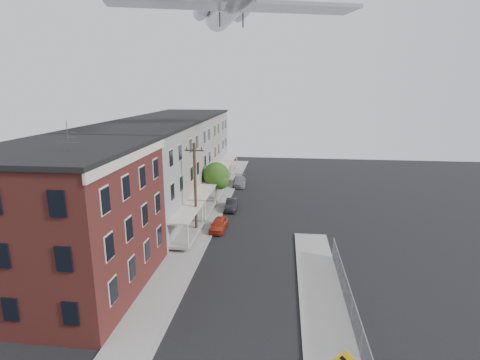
% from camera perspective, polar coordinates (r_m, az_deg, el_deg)
% --- Properties ---
extents(sidewalk_left, '(3.00, 62.00, 0.12)m').
position_cam_1_polar(sidewalk_left, '(42.80, -4.67, -5.11)').
color(sidewalk_left, gray).
rests_on(sidewalk_left, ground).
extents(sidewalk_right, '(3.00, 26.00, 0.12)m').
position_cam_1_polar(sidewalk_right, '(25.92, 12.67, -19.02)').
color(sidewalk_right, gray).
rests_on(sidewalk_right, ground).
extents(curb_left, '(0.15, 62.00, 0.14)m').
position_cam_1_polar(curb_left, '(42.54, -2.75, -5.19)').
color(curb_left, gray).
rests_on(curb_left, ground).
extents(curb_right, '(0.15, 26.00, 0.14)m').
position_cam_1_polar(curb_right, '(25.79, 9.29, -19.00)').
color(curb_right, gray).
rests_on(curb_right, ground).
extents(corner_building, '(10.31, 12.30, 12.15)m').
position_cam_1_polar(corner_building, '(28.35, -24.92, -5.60)').
color(corner_building, '#341410').
rests_on(corner_building, ground).
extents(row_house_a, '(11.98, 7.00, 10.30)m').
position_cam_1_polar(row_house_a, '(36.38, -17.20, -0.82)').
color(row_house_a, slate).
rests_on(row_house_a, ground).
extents(row_house_b, '(11.98, 7.00, 10.30)m').
position_cam_1_polar(row_house_b, '(42.69, -13.48, 1.56)').
color(row_house_b, gray).
rests_on(row_house_b, ground).
extents(row_house_c, '(11.98, 7.00, 10.30)m').
position_cam_1_polar(row_house_c, '(49.19, -10.73, 3.32)').
color(row_house_c, slate).
rests_on(row_house_c, ground).
extents(row_house_d, '(11.98, 7.00, 10.30)m').
position_cam_1_polar(row_house_d, '(55.80, -8.62, 4.65)').
color(row_house_d, gray).
rests_on(row_house_d, ground).
extents(row_house_e, '(11.98, 7.00, 10.30)m').
position_cam_1_polar(row_house_e, '(62.51, -6.95, 5.70)').
color(row_house_e, slate).
rests_on(row_house_e, ground).
extents(chainlink_fence, '(0.06, 18.06, 1.90)m').
position_cam_1_polar(chainlink_fence, '(24.80, 16.67, -18.38)').
color(chainlink_fence, gray).
rests_on(chainlink_fence, ground).
extents(utility_pole, '(1.80, 0.26, 9.00)m').
position_cam_1_polar(utility_pole, '(35.86, -6.83, -1.24)').
color(utility_pole, black).
rests_on(utility_pole, ground).
extents(street_tree, '(3.22, 3.20, 5.20)m').
position_cam_1_polar(street_tree, '(45.51, -3.52, 0.52)').
color(street_tree, black).
rests_on(street_tree, ground).
extents(car_near, '(1.62, 3.70, 1.24)m').
position_cam_1_polar(car_near, '(37.81, -3.27, -6.81)').
color(car_near, '#AC2D16').
rests_on(car_near, ground).
extents(car_mid, '(1.51, 3.83, 1.24)m').
position_cam_1_polar(car_mid, '(43.97, -1.28, -3.77)').
color(car_mid, black).
rests_on(car_mid, ground).
extents(car_far, '(2.21, 4.69, 1.32)m').
position_cam_1_polar(car_far, '(54.54, -0.11, -0.20)').
color(car_far, slate).
rests_on(car_far, ground).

